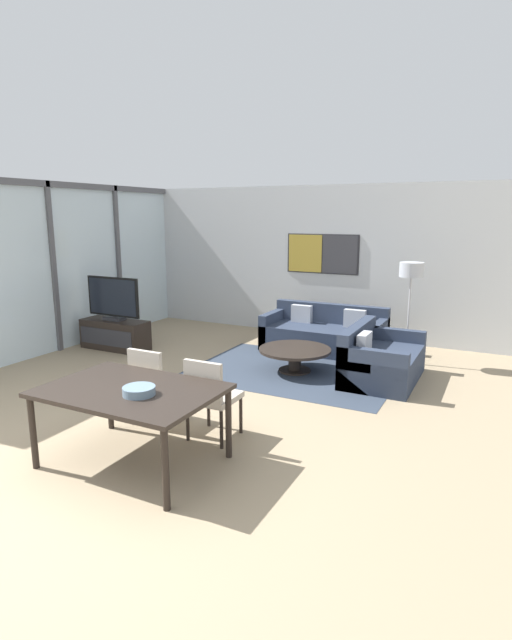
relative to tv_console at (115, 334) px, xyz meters
name	(u,v)px	position (x,y,z in m)	size (l,w,h in m)	color
ground_plane	(53,480)	(2.55, -3.60, -0.25)	(24.00, 24.00, 0.00)	#9E896B
wall_back	(310,261)	(2.55, 2.59, 1.15)	(7.72, 0.09, 2.80)	silver
window_wall_left	(52,260)	(-0.81, -0.50, 1.28)	(0.07, 6.19, 2.80)	silver
area_rug	(295,371)	(3.25, 0.21, -0.25)	(2.93, 2.14, 0.01)	#333D4C
tv_console	(115,334)	(0.00, 0.00, 0.00)	(1.20, 0.47, 0.50)	black
television	(113,299)	(0.00, 0.00, 0.62)	(1.07, 0.20, 0.74)	#2D2D33
sofa_main	(325,335)	(3.25, 1.54, 0.01)	(2.01, 0.91, 0.76)	#2D384C
sofa_side	(378,361)	(4.41, 0.40, 0.01)	(0.91, 1.45, 0.76)	#2D384C
coffee_table	(295,354)	(3.25, 0.21, 0.01)	(1.05, 1.05, 0.35)	black
dining_table	(131,395)	(2.96, -3.02, 0.41)	(1.59, 1.10, 0.73)	black
dining_chair_left	(153,381)	(2.58, -2.22, 0.25)	(0.46, 0.46, 0.87)	#B2A899
dining_chair_centre	(210,393)	(3.35, -2.28, 0.25)	(0.46, 0.46, 0.87)	#B2A899
fruit_bowl	(139,390)	(3.14, -3.12, 0.52)	(0.29, 0.29, 0.07)	slate
floor_lamp	(411,277)	(4.63, 1.38, 1.09)	(0.36, 0.36, 1.57)	#2D2D33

